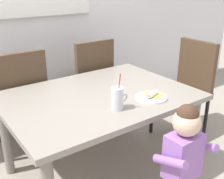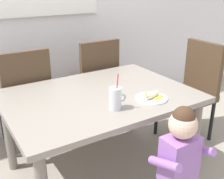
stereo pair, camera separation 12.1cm
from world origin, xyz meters
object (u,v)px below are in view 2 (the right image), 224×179
(toddler_standing, at_px, (180,154))
(dining_chair_far, at_px, (193,86))
(milk_cup, at_px, (115,100))
(snack_plate, at_px, (151,98))
(dining_table, at_px, (99,104))
(dining_chair_left, at_px, (25,94))
(dining_chair_right, at_px, (95,79))
(peeled_banana, at_px, (152,95))

(toddler_standing, bearing_deg, dining_chair_far, 39.05)
(milk_cup, relative_size, snack_plate, 1.10)
(dining_table, relative_size, dining_chair_left, 1.45)
(toddler_standing, relative_size, milk_cup, 3.33)
(dining_chair_right, relative_size, toddler_standing, 1.15)
(snack_plate, bearing_deg, dining_chair_right, 85.45)
(snack_plate, bearing_deg, dining_chair_far, 21.57)
(dining_chair_left, distance_m, peeled_banana, 1.19)
(peeled_banana, bearing_deg, milk_cup, 179.09)
(milk_cup, height_order, snack_plate, milk_cup)
(milk_cup, bearing_deg, dining_table, 82.79)
(dining_chair_left, bearing_deg, toddler_standing, 110.94)
(dining_chair_right, height_order, snack_plate, dining_chair_right)
(dining_table, bearing_deg, dining_chair_left, 118.77)
(dining_table, distance_m, dining_chair_far, 1.07)
(toddler_standing, xyz_separation_m, milk_cup, (-0.19, 0.42, 0.24))
(snack_plate, xyz_separation_m, peeled_banana, (0.01, -0.00, 0.03))
(dining_chair_right, xyz_separation_m, peeled_banana, (-0.07, -1.00, 0.19))
(dining_table, height_order, dining_chair_left, dining_chair_left)
(dining_table, xyz_separation_m, milk_cup, (-0.04, -0.28, 0.15))
(snack_plate, height_order, peeled_banana, peeled_banana)
(dining_chair_right, distance_m, dining_chair_far, 0.99)
(toddler_standing, bearing_deg, dining_table, 102.44)
(toddler_standing, bearing_deg, peeled_banana, 73.83)
(dining_chair_far, bearing_deg, milk_cup, -74.14)
(dining_chair_left, xyz_separation_m, dining_chair_right, (0.73, 0.02, 0.00))
(dining_chair_right, xyz_separation_m, toddler_standing, (-0.20, -1.42, -0.02))
(dining_table, height_order, peeled_banana, peeled_banana)
(dining_chair_left, relative_size, milk_cup, 3.81)
(dining_table, relative_size, dining_chair_far, 1.45)
(snack_plate, relative_size, peeled_banana, 1.31)
(dining_chair_left, bearing_deg, peeled_banana, 123.90)
(dining_chair_far, distance_m, toddler_standing, 1.17)
(dining_chair_left, distance_m, toddler_standing, 1.50)
(milk_cup, xyz_separation_m, snack_plate, (0.31, -0.00, -0.06))
(toddler_standing, relative_size, snack_plate, 3.64)
(dining_chair_right, xyz_separation_m, milk_cup, (-0.39, -0.99, 0.23))
(dining_table, xyz_separation_m, dining_chair_far, (1.07, 0.03, -0.07))
(snack_plate, bearing_deg, milk_cup, 179.84)
(dining_chair_left, bearing_deg, dining_table, 118.77)
(dining_chair_left, xyz_separation_m, peeled_banana, (0.66, -0.98, 0.19))
(snack_plate, bearing_deg, dining_table, 133.84)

